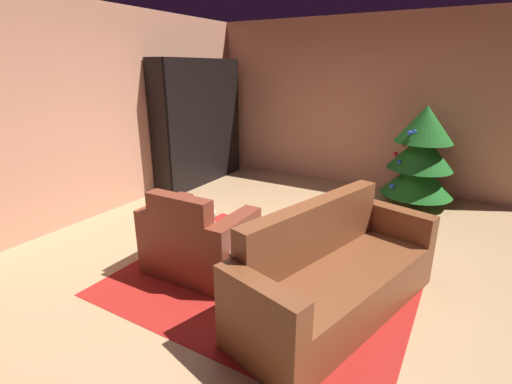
{
  "coord_description": "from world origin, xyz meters",
  "views": [
    {
      "loc": [
        1.64,
        -3.07,
        1.95
      ],
      "look_at": [
        -0.18,
        0.04,
        0.74
      ],
      "focal_mm": 26.21,
      "sensor_mm": 36.0,
      "label": 1
    }
  ],
  "objects_px": {
    "book_stack_on_table": "(254,234)",
    "couch_red": "(334,277)",
    "bookshelf_unit": "(204,123)",
    "bottle_on_table": "(229,229)",
    "decorated_tree": "(421,155)",
    "armchair_red": "(198,243)",
    "coffee_table": "(251,240)"
  },
  "relations": [
    {
      "from": "bookshelf_unit",
      "to": "armchair_red",
      "type": "distance_m",
      "value": 3.34
    },
    {
      "from": "armchair_red",
      "to": "coffee_table",
      "type": "bearing_deg",
      "value": 20.46
    },
    {
      "from": "coffee_table",
      "to": "book_stack_on_table",
      "type": "xyz_separation_m",
      "value": [
        0.03,
        -0.0,
        0.08
      ]
    },
    {
      "from": "coffee_table",
      "to": "decorated_tree",
      "type": "xyz_separation_m",
      "value": [
        1.06,
        2.94,
        0.36
      ]
    },
    {
      "from": "book_stack_on_table",
      "to": "decorated_tree",
      "type": "distance_m",
      "value": 3.13
    },
    {
      "from": "bottle_on_table",
      "to": "decorated_tree",
      "type": "xyz_separation_m",
      "value": [
        1.22,
        3.06,
        0.23
      ]
    },
    {
      "from": "armchair_red",
      "to": "book_stack_on_table",
      "type": "relative_size",
      "value": 5.45
    },
    {
      "from": "bookshelf_unit",
      "to": "bottle_on_table",
      "type": "distance_m",
      "value": 3.46
    },
    {
      "from": "armchair_red",
      "to": "couch_red",
      "type": "distance_m",
      "value": 1.36
    },
    {
      "from": "book_stack_on_table",
      "to": "bottle_on_table",
      "type": "distance_m",
      "value": 0.24
    },
    {
      "from": "book_stack_on_table",
      "to": "bottle_on_table",
      "type": "relative_size",
      "value": 0.81
    },
    {
      "from": "bookshelf_unit",
      "to": "bottle_on_table",
      "type": "relative_size",
      "value": 9.07
    },
    {
      "from": "couch_red",
      "to": "coffee_table",
      "type": "height_order",
      "value": "couch_red"
    },
    {
      "from": "armchair_red",
      "to": "decorated_tree",
      "type": "height_order",
      "value": "decorated_tree"
    },
    {
      "from": "decorated_tree",
      "to": "armchair_red",
      "type": "bearing_deg",
      "value": -116.46
    },
    {
      "from": "bookshelf_unit",
      "to": "couch_red",
      "type": "height_order",
      "value": "bookshelf_unit"
    },
    {
      "from": "book_stack_on_table",
      "to": "couch_red",
      "type": "bearing_deg",
      "value": -6.36
    },
    {
      "from": "couch_red",
      "to": "book_stack_on_table",
      "type": "relative_size",
      "value": 11.37
    },
    {
      "from": "bottle_on_table",
      "to": "bookshelf_unit",
      "type": "bearing_deg",
      "value": 131.32
    },
    {
      "from": "bookshelf_unit",
      "to": "bottle_on_table",
      "type": "height_order",
      "value": "bookshelf_unit"
    },
    {
      "from": "couch_red",
      "to": "armchair_red",
      "type": "bearing_deg",
      "value": -176.13
    },
    {
      "from": "bookshelf_unit",
      "to": "book_stack_on_table",
      "type": "distance_m",
      "value": 3.51
    },
    {
      "from": "bottle_on_table",
      "to": "decorated_tree",
      "type": "relative_size",
      "value": 0.16
    },
    {
      "from": "couch_red",
      "to": "decorated_tree",
      "type": "relative_size",
      "value": 1.46
    },
    {
      "from": "couch_red",
      "to": "decorated_tree",
      "type": "distance_m",
      "value": 3.07
    },
    {
      "from": "coffee_table",
      "to": "bottle_on_table",
      "type": "distance_m",
      "value": 0.24
    },
    {
      "from": "bookshelf_unit",
      "to": "coffee_table",
      "type": "height_order",
      "value": "bookshelf_unit"
    },
    {
      "from": "coffee_table",
      "to": "bottle_on_table",
      "type": "xyz_separation_m",
      "value": [
        -0.16,
        -0.12,
        0.13
      ]
    },
    {
      "from": "coffee_table",
      "to": "couch_red",
      "type": "bearing_deg",
      "value": -6.26
    },
    {
      "from": "armchair_red",
      "to": "book_stack_on_table",
      "type": "height_order",
      "value": "armchair_red"
    },
    {
      "from": "bookshelf_unit",
      "to": "bottle_on_table",
      "type": "bearing_deg",
      "value": -48.68
    },
    {
      "from": "bookshelf_unit",
      "to": "coffee_table",
      "type": "xyz_separation_m",
      "value": [
        2.42,
        -2.45,
        -0.64
      ]
    }
  ]
}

